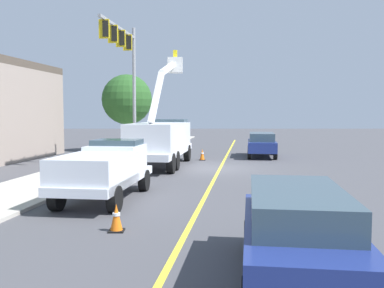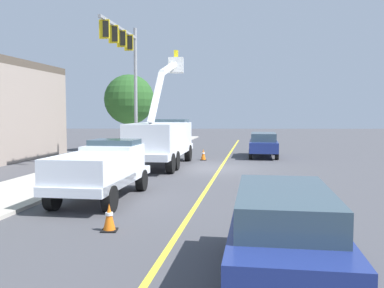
{
  "view_description": "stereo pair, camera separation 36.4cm",
  "coord_description": "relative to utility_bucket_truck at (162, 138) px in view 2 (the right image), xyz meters",
  "views": [
    {
      "loc": [
        -23.26,
        1.65,
        3.08
      ],
      "look_at": [
        -0.42,
        1.56,
        1.4
      ],
      "focal_mm": 39.45,
      "sensor_mm": 36.0,
      "label": 1
    },
    {
      "loc": [
        -23.26,
        1.28,
        3.08
      ],
      "look_at": [
        -0.42,
        1.56,
        1.4
      ],
      "focal_mm": 39.45,
      "sensor_mm": 36.0,
      "label": 2
    }
  ],
  "objects": [
    {
      "name": "utility_bucket_truck",
      "position": [
        0.0,
        0.0,
        0.0
      ],
      "size": [
        8.47,
        3.61,
        6.88
      ],
      "color": "white",
      "rests_on": "ground"
    },
    {
      "name": "sidewalk_far_side",
      "position": [
        -0.19,
        3.7,
        -1.55
      ],
      "size": [
        59.92,
        11.86,
        0.12
      ],
      "primitive_type": "cube",
      "rotation": [
        0.0,
        0.0,
        -0.14
      ],
      "color": "#B2ADA3",
      "rests_on": "ground"
    },
    {
      "name": "traffic_signal_mast",
      "position": [
        1.94,
        2.37,
        4.77
      ],
      "size": [
        6.6,
        1.2,
        8.73
      ],
      "color": "gray",
      "rests_on": "ground"
    },
    {
      "name": "service_pickup_truck",
      "position": [
        -9.63,
        1.36,
        -0.49
      ],
      "size": [
        5.84,
        2.85,
        2.06
      ],
      "color": "white",
      "rests_on": "ground"
    },
    {
      "name": "passing_minivan",
      "position": [
        5.07,
        -6.69,
        -0.64
      ],
      "size": [
        5.02,
        2.55,
        1.69
      ],
      "color": "navy",
      "rests_on": "ground"
    },
    {
      "name": "traffic_cone_mid_front",
      "position": [
        2.98,
        -2.45,
        -1.24
      ],
      "size": [
        0.4,
        0.4,
        0.75
      ],
      "color": "black",
      "rests_on": "ground"
    },
    {
      "name": "ground",
      "position": [
        -1.17,
        -3.32,
        -1.61
      ],
      "size": [
        120.0,
        120.0,
        0.0
      ],
      "primitive_type": "plane",
      "color": "#47474C"
    },
    {
      "name": "street_tree_right",
      "position": [
        9.31,
        3.38,
        2.54
      ],
      "size": [
        3.98,
        3.98,
        6.15
      ],
      "color": "brown",
      "rests_on": "ground"
    },
    {
      "name": "lane_centre_stripe",
      "position": [
        -1.17,
        -3.32,
        -1.6
      ],
      "size": [
        49.54,
        7.07,
        0.01
      ],
      "primitive_type": "cube",
      "rotation": [
        0.0,
        0.0,
        -0.14
      ],
      "color": "yellow",
      "rests_on": "ground"
    },
    {
      "name": "trailing_sedan",
      "position": [
        -16.89,
        -3.62,
        -0.64
      ],
      "size": [
        5.02,
        2.55,
        1.69
      ],
      "color": "navy",
      "rests_on": "ground"
    },
    {
      "name": "traffic_cone_leading",
      "position": [
        -13.63,
        0.26,
        -1.25
      ],
      "size": [
        0.4,
        0.4,
        0.73
      ],
      "color": "black",
      "rests_on": "ground"
    }
  ]
}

